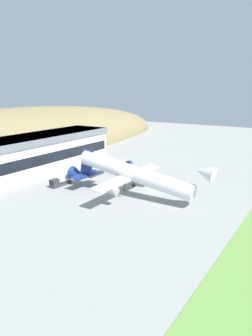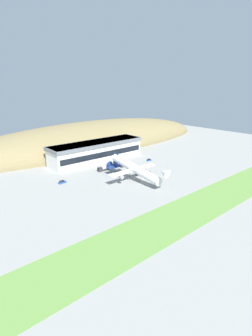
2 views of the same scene
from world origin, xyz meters
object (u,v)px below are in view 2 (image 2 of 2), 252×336
at_px(cargo_airplane, 134,169).
at_px(traffic_cone_0, 146,163).
at_px(fuel_truck, 104,168).
at_px(terminal_building, 97,150).
at_px(box_truck, 125,164).
at_px(service_car_1, 62,182).
at_px(service_car_0, 149,160).

xyz_separation_m(cargo_airplane, traffic_cone_0, (29.25, 19.21, -6.78)).
distance_m(cargo_airplane, fuel_truck, 26.66).
distance_m(terminal_building, fuel_truck, 25.28).
bearing_deg(fuel_truck, traffic_cone_0, -11.75).
bearing_deg(terminal_building, fuel_truck, -115.02).
bearing_deg(box_truck, traffic_cone_0, -17.04).
distance_m(fuel_truck, box_truck, 16.63).
bearing_deg(service_car_1, terminal_building, 31.20).
xyz_separation_m(service_car_0, fuel_truck, (-38.40, 3.25, 0.88)).
relative_size(terminal_building, service_car_0, 18.18).
height_order(terminal_building, cargo_airplane, terminal_building).
xyz_separation_m(service_car_1, traffic_cone_0, (63.04, -3.89, -0.41)).
relative_size(terminal_building, cargo_airplane, 1.46).
distance_m(service_car_0, fuel_truck, 38.55).
distance_m(service_car_1, fuel_truck, 31.01).
relative_size(service_car_0, service_car_1, 0.86).
bearing_deg(fuel_truck, terminal_building, 64.98).
height_order(cargo_airplane, service_car_1, cargo_airplane).
relative_size(cargo_airplane, traffic_cone_0, 83.99).
relative_size(terminal_building, service_car_1, 15.72).
bearing_deg(cargo_airplane, service_car_0, 32.56).
distance_m(terminal_building, service_car_1, 48.71).
height_order(service_car_0, traffic_cone_0, service_car_0).
relative_size(fuel_truck, box_truck, 0.98).
bearing_deg(service_car_0, traffic_cone_0, -151.07).
bearing_deg(traffic_cone_0, service_car_1, 176.47).
xyz_separation_m(fuel_truck, box_truck, (16.52, -1.90, 0.01)).
xyz_separation_m(service_car_0, traffic_cone_0, (-6.23, -3.44, -0.31)).
bearing_deg(service_car_0, box_truck, 176.47).
bearing_deg(traffic_cone_0, cargo_airplane, -146.70).
relative_size(terminal_building, traffic_cone_0, 122.92).
xyz_separation_m(service_car_0, box_truck, (-21.88, 1.35, 0.89)).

